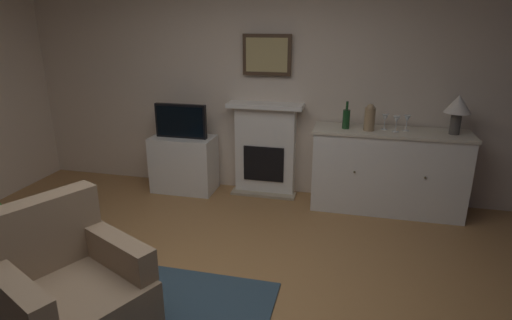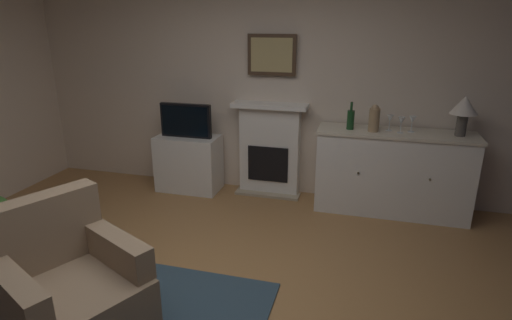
% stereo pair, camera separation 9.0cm
% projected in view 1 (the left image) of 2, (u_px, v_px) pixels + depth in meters
% --- Properties ---
extents(wall_rear, '(6.14, 0.06, 2.78)m').
position_uv_depth(wall_rear, '(272.00, 76.00, 4.76)').
color(wall_rear, beige).
rests_on(wall_rear, ground_plane).
extents(fireplace_unit, '(0.87, 0.30, 1.10)m').
position_uv_depth(fireplace_unit, '(265.00, 149.00, 4.92)').
color(fireplace_unit, white).
rests_on(fireplace_unit, ground_plane).
extents(framed_picture, '(0.55, 0.04, 0.45)m').
position_uv_depth(framed_picture, '(267.00, 55.00, 4.62)').
color(framed_picture, '#473323').
extents(sideboard_cabinet, '(1.61, 0.49, 0.90)m').
position_uv_depth(sideboard_cabinet, '(387.00, 171.00, 4.48)').
color(sideboard_cabinet, white).
rests_on(sideboard_cabinet, ground_plane).
extents(table_lamp, '(0.26, 0.26, 0.40)m').
position_uv_depth(table_lamp, '(458.00, 107.00, 4.11)').
color(table_lamp, '#4C4742').
rests_on(table_lamp, sideboard_cabinet).
extents(wine_bottle, '(0.08, 0.08, 0.29)m').
position_uv_depth(wine_bottle, '(346.00, 119.00, 4.39)').
color(wine_bottle, '#193F1E').
rests_on(wine_bottle, sideboard_cabinet).
extents(wine_glass_left, '(0.07, 0.07, 0.16)m').
position_uv_depth(wine_glass_left, '(385.00, 118.00, 4.34)').
color(wine_glass_left, silver).
rests_on(wine_glass_left, sideboard_cabinet).
extents(wine_glass_center, '(0.07, 0.07, 0.16)m').
position_uv_depth(wine_glass_center, '(397.00, 120.00, 4.25)').
color(wine_glass_center, silver).
rests_on(wine_glass_center, sideboard_cabinet).
extents(wine_glass_right, '(0.07, 0.07, 0.16)m').
position_uv_depth(wine_glass_right, '(407.00, 119.00, 4.29)').
color(wine_glass_right, silver).
rests_on(wine_glass_right, sideboard_cabinet).
extents(vase_decorative, '(0.11, 0.11, 0.28)m').
position_uv_depth(vase_decorative, '(370.00, 117.00, 4.30)').
color(vase_decorative, '#9E7F5B').
rests_on(vase_decorative, sideboard_cabinet).
extents(tv_cabinet, '(0.75, 0.42, 0.68)m').
position_uv_depth(tv_cabinet, '(184.00, 164.00, 5.06)').
color(tv_cabinet, white).
rests_on(tv_cabinet, ground_plane).
extents(tv_set, '(0.62, 0.07, 0.40)m').
position_uv_depth(tv_set, '(181.00, 121.00, 4.86)').
color(tv_set, black).
rests_on(tv_set, tv_cabinet).
extents(armchair, '(1.06, 1.04, 0.92)m').
position_uv_depth(armchair, '(68.00, 287.00, 2.65)').
color(armchair, '#8C7259').
rests_on(armchair, ground_plane).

